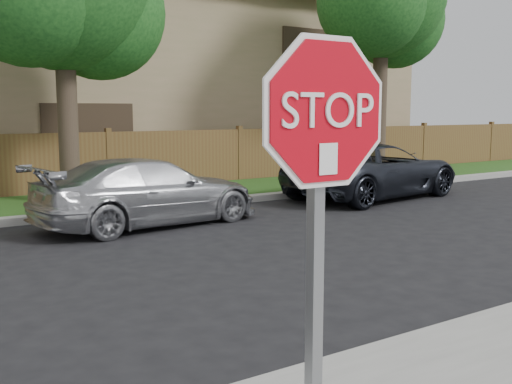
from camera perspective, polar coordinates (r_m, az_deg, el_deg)
stop_sign at (r=2.90m, az=6.30°, el=1.23°), size 1.01×0.13×2.55m
sedan_right at (r=11.43m, az=-10.18°, el=0.03°), size 4.58×2.32×1.27m
sedan_far_right at (r=15.13m, az=11.21°, el=2.04°), size 5.16×2.92×1.36m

